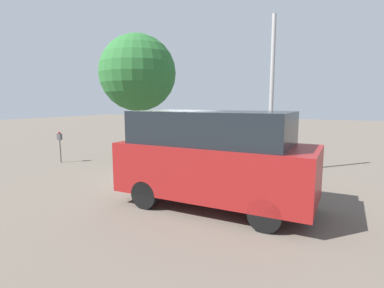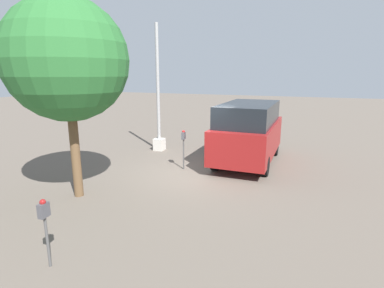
# 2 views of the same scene
# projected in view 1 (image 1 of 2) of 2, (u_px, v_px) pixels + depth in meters

# --- Properties ---
(ground_plane) EXTENTS (80.00, 80.00, 0.00)m
(ground_plane) POSITION_uv_depth(u_px,v_px,m) (175.00, 181.00, 9.82)
(ground_plane) COLOR #60564C
(parking_meter_near) EXTENTS (0.21, 0.13, 1.47)m
(parking_meter_near) POSITION_uv_depth(u_px,v_px,m) (188.00, 147.00, 9.90)
(parking_meter_near) COLOR #4C4C4C
(parking_meter_near) RESTS_ON ground
(parking_meter_far) EXTENTS (0.21, 0.13, 1.32)m
(parking_meter_far) POSITION_uv_depth(u_px,v_px,m) (60.00, 140.00, 12.72)
(parking_meter_far) COLOR #4C4C4C
(parking_meter_far) RESTS_ON ground
(lamp_post) EXTENTS (0.44, 0.44, 5.56)m
(lamp_post) POSITION_uv_depth(u_px,v_px,m) (270.00, 127.00, 10.73)
(lamp_post) COLOR beige
(lamp_post) RESTS_ON ground
(parked_van) EXTENTS (4.72, 2.05, 2.36)m
(parked_van) POSITION_uv_depth(u_px,v_px,m) (214.00, 156.00, 7.30)
(parked_van) COLOR maroon
(parked_van) RESTS_ON ground
(street_tree) EXTENTS (3.23, 3.23, 5.41)m
(street_tree) POSITION_uv_depth(u_px,v_px,m) (138.00, 73.00, 12.68)
(street_tree) COLOR brown
(street_tree) RESTS_ON ground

